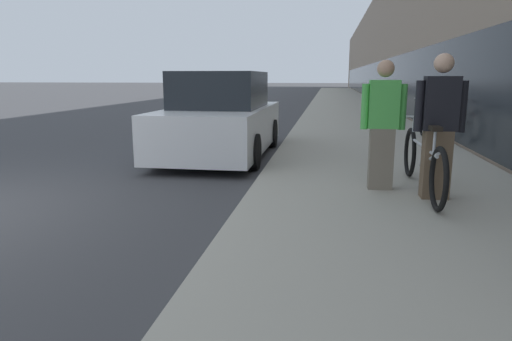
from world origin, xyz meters
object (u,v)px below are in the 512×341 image
person_bystander (383,125)px  bike_rack_hoop (427,119)px  cruiser_bike_nearest (428,122)px  parked_sedan_curbside (221,119)px  person_rider (439,127)px  tandem_bicycle (422,162)px

person_bystander → bike_rack_hoop: size_ratio=1.89×
cruiser_bike_nearest → parked_sedan_curbside: parked_sedan_curbside is taller
person_rider → bike_rack_hoop: size_ratio=1.96×
tandem_bicycle → parked_sedan_curbside: size_ratio=0.58×
person_bystander → bike_rack_hoop: 4.51m
bike_rack_hoop → parked_sedan_curbside: bearing=-159.2°
tandem_bicycle → person_rider: bearing=-73.5°
person_bystander → parked_sedan_curbside: (-2.70, 2.72, -0.20)m
person_bystander → person_rider: bearing=-33.0°
person_bystander → cruiser_bike_nearest: size_ratio=0.93×
tandem_bicycle → person_bystander: person_bystander is taller
tandem_bicycle → person_rider: size_ratio=1.48×
person_rider → cruiser_bike_nearest: 5.59m
tandem_bicycle → bike_rack_hoop: 4.45m
cruiser_bike_nearest → tandem_bicycle: bearing=-101.9°
tandem_bicycle → person_rider: person_rider is taller
tandem_bicycle → cruiser_bike_nearest: (1.09, 5.17, 0.01)m
bike_rack_hoop → person_bystander: bearing=-108.2°
tandem_bicycle → cruiser_bike_nearest: 5.29m
bike_rack_hoop → cruiser_bike_nearest: (0.18, 0.82, -0.13)m
person_rider → cruiser_bike_nearest: size_ratio=0.97×
tandem_bicycle → bike_rack_hoop: tandem_bicycle is taller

